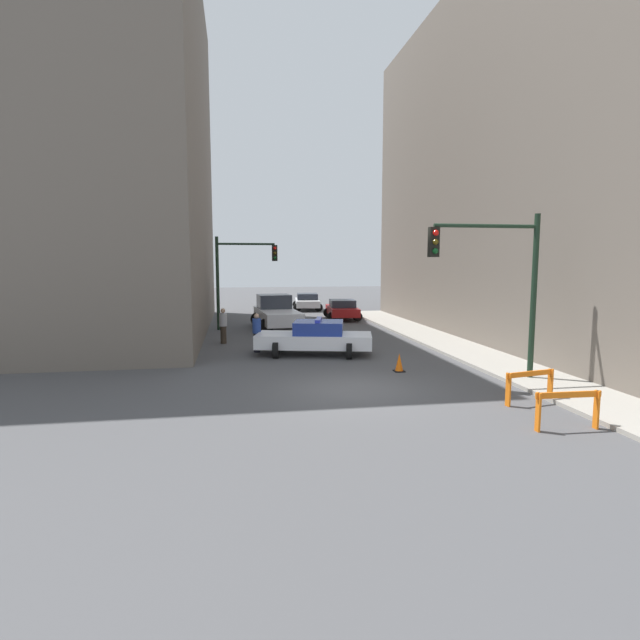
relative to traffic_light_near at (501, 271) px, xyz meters
name	(u,v)px	position (x,y,z in m)	size (l,w,h in m)	color
ground_plane	(353,389)	(-4.73, -0.10, -3.53)	(120.00, 120.00, 0.00)	#4C4C4F
sidewalk_right	(540,379)	(1.47, -0.10, -3.47)	(2.40, 44.00, 0.12)	#9E998E
building_corner_left	(64,147)	(-16.73, 13.90, 6.16)	(14.00, 20.00, 19.38)	#6B6056
building_right	(585,160)	(8.67, 7.90, 5.17)	(12.00, 28.00, 17.39)	#6B6056
traffic_light_near	(501,271)	(0.00, 0.00, 0.00)	(3.64, 0.35, 5.20)	black
traffic_light_far	(237,269)	(-8.03, 14.01, -0.13)	(3.44, 0.35, 5.20)	black
police_car	(315,337)	(-4.96, 5.60, -2.81)	(5.00, 3.04, 1.52)	white
white_truck	(277,313)	(-5.86, 14.03, -2.62)	(2.96, 5.56, 1.90)	silver
parked_car_near	(342,309)	(-1.17, 17.86, -2.86)	(2.51, 4.43, 1.31)	maroon
parked_car_mid	(307,301)	(-2.54, 24.65, -2.86)	(2.54, 4.45, 1.31)	silver
pedestrian_crossing	(257,332)	(-7.31, 6.60, -2.67)	(0.38, 0.38, 1.66)	black
pedestrian_corner	(223,325)	(-8.76, 9.15, -2.67)	(0.38, 0.38, 1.66)	#382D23
barrier_front	(568,404)	(-0.75, -4.49, -2.91)	(1.60, 0.21, 0.90)	orange
barrier_mid	(530,381)	(-0.36, -2.39, -2.91)	(1.58, 0.44, 0.90)	orange
traffic_cone	(399,363)	(-2.56, 1.99, -3.21)	(0.36, 0.36, 0.66)	black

